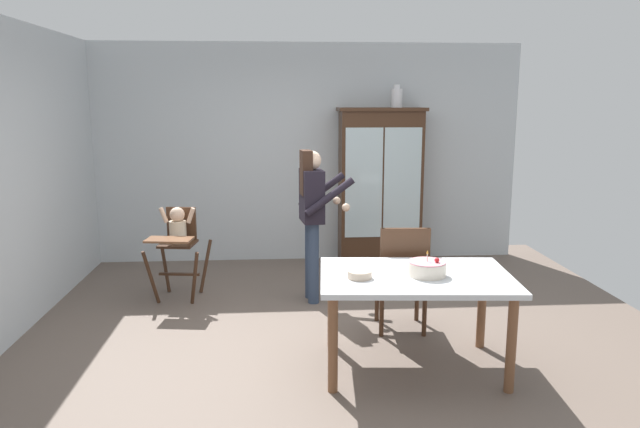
# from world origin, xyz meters

# --- Properties ---
(ground_plane) EXTENTS (6.24, 6.24, 0.00)m
(ground_plane) POSITION_xyz_m (0.00, 0.00, 0.00)
(ground_plane) COLOR #66564C
(wall_back) EXTENTS (5.32, 0.06, 2.70)m
(wall_back) POSITION_xyz_m (0.00, 2.63, 1.35)
(wall_back) COLOR silver
(wall_back) RESTS_ON ground_plane
(china_cabinet) EXTENTS (1.05, 0.48, 1.92)m
(china_cabinet) POSITION_xyz_m (0.89, 2.37, 0.97)
(china_cabinet) COLOR #422819
(china_cabinet) RESTS_ON ground_plane
(ceramic_vase) EXTENTS (0.13, 0.13, 0.27)m
(ceramic_vase) POSITION_xyz_m (1.07, 2.37, 2.04)
(ceramic_vase) COLOR white
(ceramic_vase) RESTS_ON china_cabinet
(high_chair_with_toddler) EXTENTS (0.64, 0.74, 0.95)m
(high_chair_with_toddler) POSITION_xyz_m (-1.39, 1.16, 0.65)
(high_chair_with_toddler) COLOR #422819
(high_chair_with_toddler) RESTS_ON ground_plane
(adult_person) EXTENTS (0.55, 0.53, 1.53)m
(adult_person) POSITION_xyz_m (-0.02, 0.99, 0.97)
(adult_person) COLOR #33425B
(adult_person) RESTS_ON ground_plane
(dining_table) EXTENTS (1.48, 1.06, 0.74)m
(dining_table) POSITION_xyz_m (0.65, -0.62, 0.64)
(dining_table) COLOR silver
(dining_table) RESTS_ON ground_plane
(birthday_cake) EXTENTS (0.28, 0.28, 0.19)m
(birthday_cake) POSITION_xyz_m (0.72, -0.66, 0.79)
(birthday_cake) COLOR beige
(birthday_cake) RESTS_ON dining_table
(serving_bowl) EXTENTS (0.18, 0.18, 0.05)m
(serving_bowl) POSITION_xyz_m (0.22, -0.69, 0.77)
(serving_bowl) COLOR #C6AD93
(serving_bowl) RESTS_ON dining_table
(dining_chair_far_side) EXTENTS (0.46, 0.46, 0.96)m
(dining_chair_far_side) POSITION_xyz_m (0.70, 0.07, 0.56)
(dining_chair_far_side) COLOR #422819
(dining_chair_far_side) RESTS_ON ground_plane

